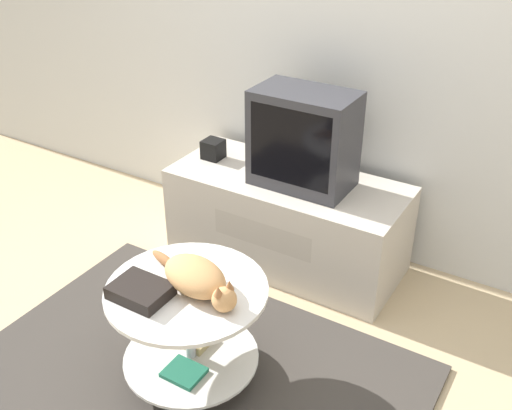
{
  "coord_description": "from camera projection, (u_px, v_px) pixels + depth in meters",
  "views": [
    {
      "loc": [
        1.22,
        -1.45,
        1.96
      ],
      "look_at": [
        0.01,
        0.53,
        0.63
      ],
      "focal_mm": 42.0,
      "sensor_mm": 36.0,
      "label": 1
    }
  ],
  "objects": [
    {
      "name": "ground_plane",
      "position": [
        190.0,
        381.0,
        2.59
      ],
      "size": [
        12.0,
        12.0,
        0.0
      ],
      "primitive_type": "plane",
      "color": "tan"
    },
    {
      "name": "wall_back",
      "position": [
        344.0,
        14.0,
        2.98
      ],
      "size": [
        8.0,
        0.05,
        2.6
      ],
      "color": "silver",
      "rests_on": "ground_plane"
    },
    {
      "name": "rug",
      "position": [
        190.0,
        380.0,
        2.59
      ],
      "size": [
        1.9,
        1.32,
        0.02
      ],
      "color": "#3D3833",
      "rests_on": "ground_plane"
    },
    {
      "name": "tv_stand",
      "position": [
        287.0,
        220.0,
        3.28
      ],
      "size": [
        1.27,
        0.55,
        0.51
      ],
      "color": "beige",
      "rests_on": "ground_plane"
    },
    {
      "name": "tv",
      "position": [
        304.0,
        139.0,
        2.98
      ],
      "size": [
        0.5,
        0.3,
        0.5
      ],
      "color": "#333338",
      "rests_on": "tv_stand"
    },
    {
      "name": "speaker",
      "position": [
        213.0,
        149.0,
        3.35
      ],
      "size": [
        0.11,
        0.11,
        0.11
      ],
      "color": "black",
      "rests_on": "tv_stand"
    },
    {
      "name": "coffee_table",
      "position": [
        188.0,
        323.0,
        2.46
      ],
      "size": [
        0.65,
        0.65,
        0.47
      ],
      "color": "#B2B2B7",
      "rests_on": "rug"
    },
    {
      "name": "dvd_box",
      "position": [
        141.0,
        291.0,
        2.31
      ],
      "size": [
        0.22,
        0.17,
        0.05
      ],
      "color": "black",
      "rests_on": "coffee_table"
    },
    {
      "name": "cat",
      "position": [
        197.0,
        278.0,
        2.33
      ],
      "size": [
        0.51,
        0.27,
        0.12
      ],
      "rotation": [
        0.0,
        0.0,
        -0.28
      ],
      "color": "tan",
      "rests_on": "coffee_table"
    }
  ]
}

